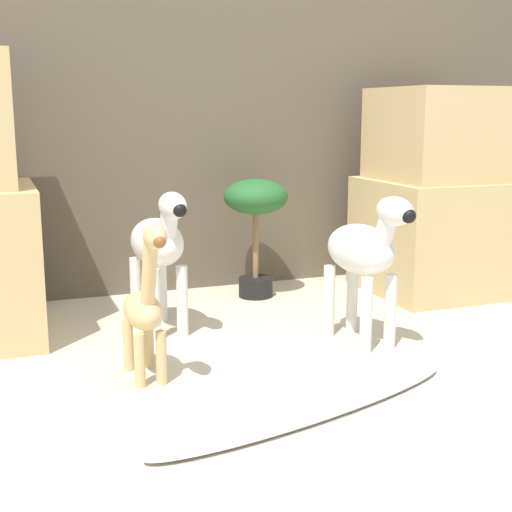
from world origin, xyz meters
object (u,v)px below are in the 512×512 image
(surfboard, at_px, (309,407))
(zebra_left, at_px, (159,245))
(potted_palm_front, at_px, (256,210))
(giraffe_figurine, at_px, (145,305))
(zebra_right, at_px, (365,253))

(surfboard, bearing_deg, zebra_left, 104.12)
(potted_palm_front, distance_m, surfboard, 1.52)
(zebra_left, bearing_deg, potted_palm_front, 34.96)
(giraffe_figurine, xyz_separation_m, surfboard, (0.43, -0.45, -0.26))
(giraffe_figurine, height_order, surfboard, giraffe_figurine)
(surfboard, bearing_deg, potted_palm_front, 76.32)
(zebra_left, distance_m, surfboard, 1.09)
(potted_palm_front, xyz_separation_m, surfboard, (-0.34, -1.41, -0.43))
(zebra_right, xyz_separation_m, giraffe_figurine, (-0.92, -0.10, -0.10))
(zebra_left, height_order, potted_palm_front, zebra_left)
(zebra_left, bearing_deg, surfboard, -75.88)
(zebra_left, relative_size, potted_palm_front, 1.03)
(potted_palm_front, bearing_deg, zebra_left, -145.04)
(zebra_right, height_order, giraffe_figurine, zebra_right)
(zebra_right, relative_size, zebra_left, 1.00)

